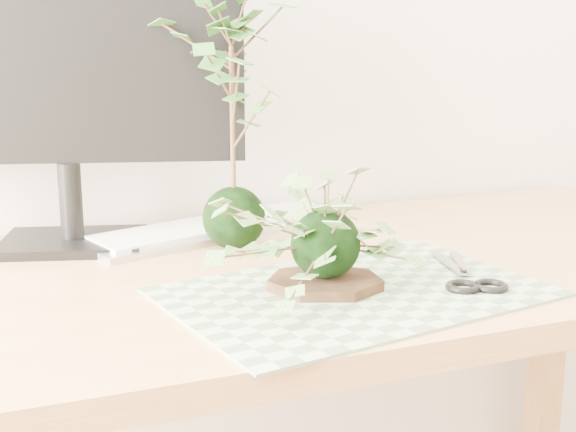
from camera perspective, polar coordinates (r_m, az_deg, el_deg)
The scene contains 8 objects.
desk at distance 1.26m, azimuth 0.72°, elevation -7.26°, with size 1.60×0.70×0.74m.
cutting_mat at distance 1.10m, azimuth 4.78°, elevation -5.43°, with size 0.50×0.33×0.00m, color #526E4F.
stone_dish at distance 1.11m, azimuth 2.65°, elevation -4.78°, with size 0.16×0.16×0.01m, color black.
ivy_kokedama at distance 1.08m, azimuth 2.71°, elevation 0.29°, with size 0.31×0.31×0.19m.
maple_kokedama at distance 1.28m, azimuth -4.04°, elevation 10.85°, with size 0.30×0.30×0.43m.
keyboard at distance 1.43m, azimuth -5.15°, elevation -0.83°, with size 0.50×0.28×0.02m.
monitor at distance 1.34m, azimuth -15.79°, elevation 10.08°, with size 0.56×0.22×0.51m.
scissors at distance 1.16m, azimuth 13.30°, elevation -4.48°, with size 0.10×0.20×0.01m.
Camera 1 is at (-0.40, 0.14, 1.09)m, focal length 50.00 mm.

